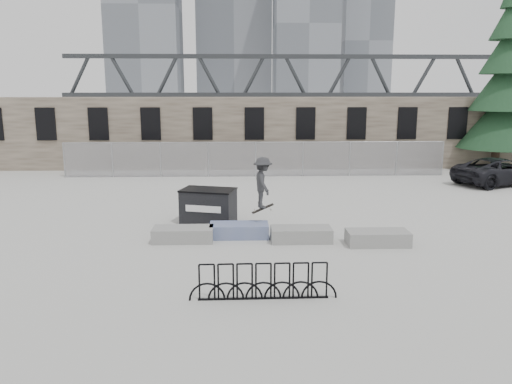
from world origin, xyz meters
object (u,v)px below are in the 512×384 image
(planter_center_right, at_px, (301,234))
(spruce_tree, at_px, (501,95))
(suv, at_px, (499,171))
(planter_center_left, at_px, (239,230))
(bike_rack, at_px, (263,282))
(skateboarder, at_px, (263,183))
(planter_offset, at_px, (378,237))
(planter_far_left, at_px, (183,234))
(dumpster, at_px, (208,206))

(planter_center_right, distance_m, spruce_tree, 20.75)
(suv, bearing_deg, planter_center_left, 102.74)
(bike_rack, height_order, skateboarder, skateboarder)
(planter_center_right, xyz_separation_m, spruce_tree, (14.01, 14.66, 4.39))
(suv, bearing_deg, planter_offset, 116.74)
(planter_offset, bearing_deg, planter_center_left, 167.01)
(planter_far_left, relative_size, spruce_tree, 0.17)
(planter_center_right, height_order, skateboarder, skateboarder)
(planter_center_right, relative_size, dumpster, 0.90)
(planter_center_right, height_order, planter_offset, same)
(planter_far_left, relative_size, skateboarder, 1.02)
(bike_rack, relative_size, skateboarder, 1.83)
(bike_rack, xyz_separation_m, skateboarder, (0.24, 5.53, 1.39))
(planter_center_right, distance_m, bike_rack, 4.90)
(bike_rack, bearing_deg, skateboarder, 87.56)
(skateboarder, bearing_deg, dumpster, 40.81)
(spruce_tree, height_order, suv, spruce_tree)
(planter_offset, relative_size, dumpster, 0.90)
(planter_center_right, height_order, dumpster, dumpster)
(planter_offset, xyz_separation_m, skateboarder, (-3.68, 1.35, 1.57))
(dumpster, height_order, suv, suv)
(bike_rack, relative_size, suv, 0.70)
(planter_center_left, distance_m, planter_offset, 4.63)
(planter_offset, distance_m, dumpster, 6.39)
(planter_center_right, xyz_separation_m, dumpster, (-3.22, 2.45, 0.41))
(bike_rack, xyz_separation_m, spruce_tree, (15.49, 19.32, 4.21))
(planter_far_left, distance_m, planter_offset, 6.40)
(dumpster, relative_size, skateboarder, 1.14)
(planter_offset, height_order, skateboarder, skateboarder)
(planter_far_left, xyz_separation_m, planter_center_left, (1.86, 0.42, 0.00))
(suv, height_order, skateboarder, skateboarder)
(planter_far_left, distance_m, spruce_tree, 23.50)
(planter_center_left, bearing_deg, suv, 33.88)
(planter_offset, relative_size, suv, 0.39)
(planter_center_left, bearing_deg, dumpster, 121.36)
(planter_offset, bearing_deg, spruce_tree, 52.62)
(dumpster, relative_size, bike_rack, 0.62)
(planter_center_right, bearing_deg, bike_rack, -107.62)
(spruce_tree, bearing_deg, suv, -114.83)
(planter_center_right, relative_size, bike_rack, 0.56)
(dumpster, relative_size, suv, 0.44)
(spruce_tree, xyz_separation_m, suv, (-2.22, -4.80, -3.94))
(planter_far_left, bearing_deg, bike_rack, -62.95)
(dumpster, distance_m, skateboarder, 2.79)
(bike_rack, height_order, spruce_tree, spruce_tree)
(planter_center_left, relative_size, spruce_tree, 0.17)
(planter_far_left, distance_m, bike_rack, 5.39)
(suv, bearing_deg, planter_far_left, 100.60)
(planter_center_left, height_order, suv, suv)
(skateboarder, bearing_deg, planter_center_right, -135.50)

